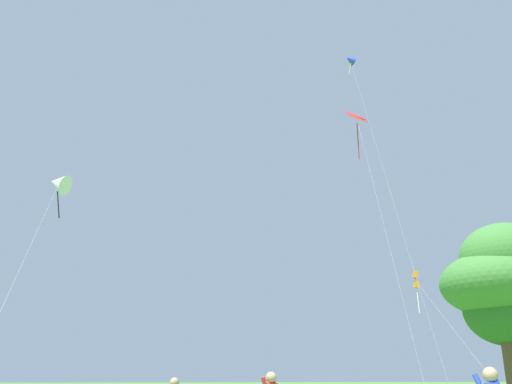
% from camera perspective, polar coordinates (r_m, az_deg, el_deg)
% --- Properties ---
extents(kite_red_high, '(2.37, 12.38, 26.84)m').
position_cam_1_polar(kite_red_high, '(54.63, 10.63, 6.51)').
color(kite_red_high, red).
rests_on(kite_red_high, ground_plane).
extents(kite_white_distant, '(1.76, 10.29, 13.65)m').
position_cam_1_polar(kite_white_distant, '(35.45, -19.98, 0.83)').
color(kite_white_distant, white).
rests_on(kite_white_distant, ground_plane).
extents(kite_blue_delta, '(3.22, 7.29, 28.27)m').
position_cam_1_polar(kite_blue_delta, '(49.16, 9.87, 13.41)').
color(kite_blue_delta, blue).
rests_on(kite_blue_delta, ground_plane).
extents(kite_orange_box, '(0.57, 12.30, 10.36)m').
position_cam_1_polar(kite_orange_box, '(49.43, 16.42, -8.94)').
color(kite_orange_box, orange).
rests_on(kite_orange_box, ground_plane).
extents(tree_left_oak, '(5.93, 5.93, 9.25)m').
position_cam_1_polar(tree_left_oak, '(31.13, 24.42, -8.79)').
color(tree_left_oak, brown).
rests_on(tree_left_oak, ground_plane).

